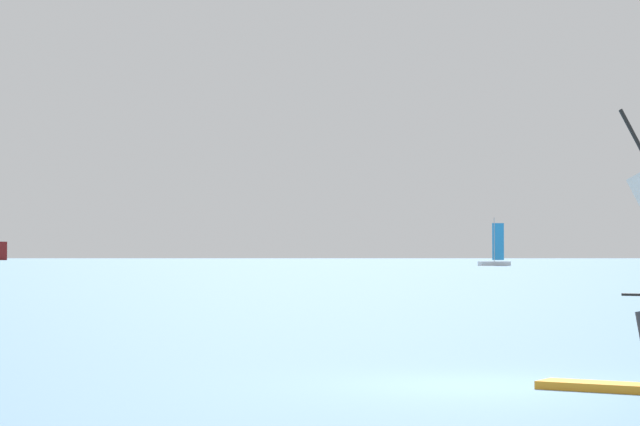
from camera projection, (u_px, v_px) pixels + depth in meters
name	position (u px, v px, depth m)	size (l,w,h in m)	color
ground_plane	(489.00, 385.00, 20.01)	(4000.00, 4000.00, 0.00)	#476B84
distant_headland	(468.00, 233.00, 1346.25)	(695.09, 227.47, 49.87)	#756B56
small_sailboat	(495.00, 261.00, 257.84)	(6.07, 2.40, 9.41)	white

